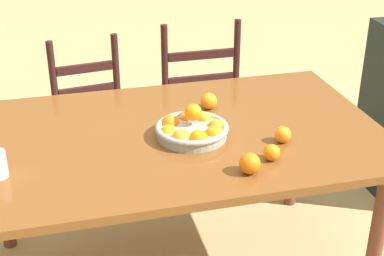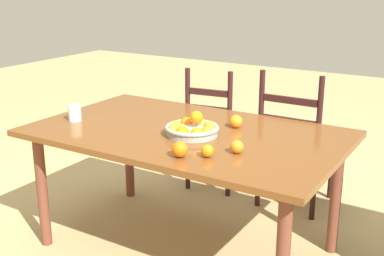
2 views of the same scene
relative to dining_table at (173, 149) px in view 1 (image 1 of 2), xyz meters
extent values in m
cube|color=brown|center=(0.00, 0.00, 0.06)|extent=(1.72, 1.04, 0.03)
cylinder|color=brown|center=(0.75, -0.41, -0.31)|extent=(0.06, 0.06, 0.70)
cylinder|color=brown|center=(-0.75, 0.41, -0.31)|extent=(0.06, 0.06, 0.70)
cylinder|color=brown|center=(0.75, 0.41, -0.31)|extent=(0.06, 0.06, 0.70)
cube|color=black|center=(0.32, 0.94, -0.24)|extent=(0.45, 0.45, 0.03)
cylinder|color=black|center=(0.52, 1.13, -0.45)|extent=(0.04, 0.04, 0.41)
cylinder|color=black|center=(0.13, 1.14, -0.45)|extent=(0.04, 0.04, 0.41)
cylinder|color=black|center=(0.52, 0.74, -0.45)|extent=(0.04, 0.04, 0.41)
cylinder|color=black|center=(0.12, 0.74, -0.45)|extent=(0.04, 0.04, 0.41)
cylinder|color=black|center=(0.52, 0.74, 0.04)|extent=(0.04, 0.04, 0.53)
cylinder|color=black|center=(0.12, 0.74, 0.04)|extent=(0.04, 0.04, 0.53)
cube|color=black|center=(0.32, 0.74, -0.01)|extent=(0.36, 0.03, 0.04)
cube|color=black|center=(0.32, 0.74, 0.13)|extent=(0.36, 0.03, 0.04)
cube|color=black|center=(-0.31, 0.92, -0.23)|extent=(0.42, 0.42, 0.03)
cylinder|color=black|center=(-0.17, 1.10, -0.45)|extent=(0.04, 0.04, 0.42)
cylinder|color=black|center=(-0.49, 1.06, -0.45)|extent=(0.04, 0.04, 0.42)
cylinder|color=black|center=(-0.13, 0.78, -0.45)|extent=(0.04, 0.04, 0.42)
cylinder|color=black|center=(-0.45, 0.74, -0.45)|extent=(0.04, 0.04, 0.42)
cylinder|color=black|center=(-0.13, 0.78, 0.03)|extent=(0.04, 0.04, 0.49)
cylinder|color=black|center=(-0.45, 0.74, 0.03)|extent=(0.04, 0.04, 0.49)
cube|color=black|center=(-0.29, 0.76, -0.01)|extent=(0.29, 0.06, 0.04)
cube|color=black|center=(-0.29, 0.76, 0.11)|extent=(0.29, 0.06, 0.04)
cylinder|color=#969A92|center=(0.07, -0.05, 0.10)|extent=(0.28, 0.28, 0.04)
torus|color=#969A92|center=(0.07, -0.05, 0.12)|extent=(0.29, 0.29, 0.02)
sphere|color=orange|center=(0.17, -0.06, 0.11)|extent=(0.06, 0.06, 0.06)
sphere|color=orange|center=(0.14, 0.02, 0.11)|extent=(0.06, 0.06, 0.06)
sphere|color=orange|center=(0.07, 0.04, 0.11)|extent=(0.07, 0.07, 0.07)
sphere|color=orange|center=(-0.01, 0.01, 0.11)|extent=(0.07, 0.07, 0.07)
sphere|color=orange|center=(-0.03, -0.06, 0.11)|extent=(0.06, 0.06, 0.06)
sphere|color=orange|center=(0.01, -0.13, 0.11)|extent=(0.08, 0.08, 0.08)
sphere|color=orange|center=(0.07, -0.15, 0.11)|extent=(0.08, 0.08, 0.08)
sphere|color=orange|center=(0.14, -0.12, 0.11)|extent=(0.07, 0.07, 0.07)
sphere|color=orange|center=(0.08, -0.03, 0.17)|extent=(0.07, 0.07, 0.07)
sphere|color=orange|center=(0.21, 0.19, 0.11)|extent=(0.07, 0.07, 0.07)
sphere|color=orange|center=(0.20, -0.38, 0.11)|extent=(0.08, 0.08, 0.08)
sphere|color=orange|center=(0.40, -0.19, 0.11)|extent=(0.07, 0.07, 0.07)
sphere|color=orange|center=(0.31, -0.31, 0.11)|extent=(0.06, 0.06, 0.06)
camera|label=1|loc=(-0.43, -2.00, 1.11)|focal=52.62mm
camera|label=2|loc=(1.41, -2.24, 0.90)|focal=46.62mm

